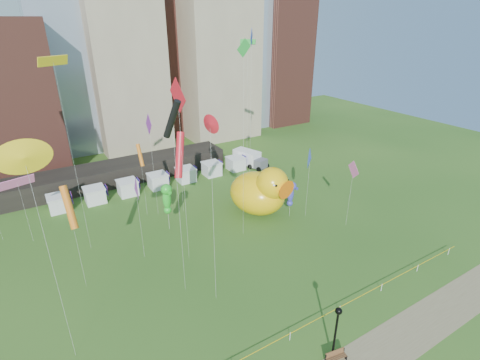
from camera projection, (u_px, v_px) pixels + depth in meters
ground at (290, 340)px, 31.60m from camera, size 160.00×160.00×0.00m
skyline at (111, 42)px, 71.33m from camera, size 101.00×23.00×68.00m
pavilion at (118, 173)px, 61.69m from camera, size 38.00×6.00×3.20m
vendor_tents at (158, 181)px, 59.62m from camera, size 33.24×2.80×2.40m
caution_tape at (290, 334)px, 31.32m from camera, size 50.00×0.06×0.90m
big_duck at (261, 191)px, 50.83m from camera, size 9.02×10.64×7.58m
small_duck at (264, 197)px, 53.63m from camera, size 4.07×4.51×3.15m
seahorse_green at (167, 197)px, 46.22m from camera, size 1.46×1.82×6.61m
seahorse_purple at (291, 192)px, 49.82m from camera, size 1.44×1.70×5.34m
park_bench at (336, 356)px, 29.53m from camera, size 1.89×0.88×0.93m
lamppost at (336, 327)px, 28.65m from camera, size 0.57×0.57×5.46m
box_truck at (249, 158)px, 68.38m from camera, size 4.37×7.13×2.85m
kite_0 at (178, 98)px, 34.79m from camera, size 0.24×3.37×20.68m
kite_1 at (17, 183)px, 42.29m from camera, size 3.80×1.51×8.73m
kite_3 at (248, 45)px, 48.92m from camera, size 1.70×1.81×23.16m
kite_4 at (53, 63)px, 35.36m from camera, size 2.99×1.74×22.43m
kite_5 at (251, 44)px, 46.07m from camera, size 1.48×1.78×24.70m
kite_6 at (69, 207)px, 34.18m from camera, size 0.91×2.48×11.46m
kite_7 at (149, 125)px, 46.78m from camera, size 0.21×2.97×14.69m
kite_8 at (180, 155)px, 49.21m from camera, size 3.05×3.49×11.75m
kite_9 at (353, 170)px, 45.79m from camera, size 0.50×2.25×9.36m
kite_10 at (172, 120)px, 30.11m from camera, size 1.51×2.06×19.80m
kite_11 at (244, 59)px, 38.21m from camera, size 1.92×0.37×23.89m
kite_12 at (24, 158)px, 22.95m from camera, size 2.37×0.53×18.86m
kite_13 at (310, 158)px, 47.88m from camera, size 2.12×2.04×10.08m
kite_14 at (140, 155)px, 48.03m from camera, size 0.53×1.74×10.56m
kite_15 at (136, 189)px, 38.97m from camera, size 0.79×2.33×10.09m
kite_16 at (210, 125)px, 29.06m from camera, size 0.34×1.55×18.74m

